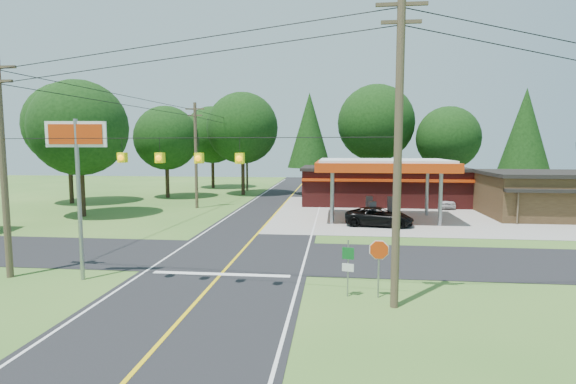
# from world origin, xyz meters

# --- Properties ---
(ground) EXTENTS (120.00, 120.00, 0.00)m
(ground) POSITION_xyz_m (0.00, 0.00, 0.00)
(ground) COLOR #346323
(ground) RESTS_ON ground
(main_highway) EXTENTS (8.00, 120.00, 0.02)m
(main_highway) POSITION_xyz_m (0.00, 0.00, 0.01)
(main_highway) COLOR black
(main_highway) RESTS_ON ground
(cross_road) EXTENTS (70.00, 7.00, 0.02)m
(cross_road) POSITION_xyz_m (0.00, 0.00, 0.01)
(cross_road) COLOR black
(cross_road) RESTS_ON ground
(lane_center_yellow) EXTENTS (0.15, 110.00, 0.00)m
(lane_center_yellow) POSITION_xyz_m (0.00, 0.00, 0.03)
(lane_center_yellow) COLOR yellow
(lane_center_yellow) RESTS_ON main_highway
(gas_canopy) EXTENTS (10.60, 7.40, 4.88)m
(gas_canopy) POSITION_xyz_m (9.00, 13.00, 4.27)
(gas_canopy) COLOR gray
(gas_canopy) RESTS_ON ground
(convenience_store) EXTENTS (16.40, 7.55, 3.80)m
(convenience_store) POSITION_xyz_m (10.00, 22.98, 1.92)
(convenience_store) COLOR #551A18
(convenience_store) RESTS_ON ground
(utility_pole_near_right) EXTENTS (1.80, 0.30, 11.50)m
(utility_pole_near_right) POSITION_xyz_m (7.50, -7.00, 5.96)
(utility_pole_near_right) COLOR #473828
(utility_pole_near_right) RESTS_ON ground
(utility_pole_near_left) EXTENTS (1.80, 0.30, 10.00)m
(utility_pole_near_left) POSITION_xyz_m (-9.50, -5.00, 5.20)
(utility_pole_near_left) COLOR #473828
(utility_pole_near_left) RESTS_ON ground
(utility_pole_far_left) EXTENTS (1.80, 0.30, 10.00)m
(utility_pole_far_left) POSITION_xyz_m (-8.00, 18.00, 5.20)
(utility_pole_far_left) COLOR #473828
(utility_pole_far_left) RESTS_ON ground
(utility_pole_north) EXTENTS (0.30, 0.30, 9.50)m
(utility_pole_north) POSITION_xyz_m (-6.50, 35.00, 4.75)
(utility_pole_north) COLOR #473828
(utility_pole_north) RESTS_ON ground
(overhead_beacons) EXTENTS (17.04, 2.04, 1.03)m
(overhead_beacons) POSITION_xyz_m (-1.00, -6.00, 6.21)
(overhead_beacons) COLOR black
(overhead_beacons) RESTS_ON ground
(treeline_backdrop) EXTENTS (70.27, 51.59, 13.30)m
(treeline_backdrop) POSITION_xyz_m (0.82, 24.01, 7.49)
(treeline_backdrop) COLOR #332316
(treeline_backdrop) RESTS_ON ground
(suv_car) EXTENTS (5.63, 5.63, 1.39)m
(suv_car) POSITION_xyz_m (8.50, 10.00, 0.70)
(suv_car) COLOR black
(suv_car) RESTS_ON ground
(sedan_car) EXTENTS (4.17, 4.17, 1.32)m
(sedan_car) POSITION_xyz_m (15.50, 20.67, 0.66)
(sedan_car) COLOR silver
(sedan_car) RESTS_ON ground
(big_stop_sign) EXTENTS (2.65, 0.39, 7.15)m
(big_stop_sign) POSITION_xyz_m (-5.98, -5.01, 5.35)
(big_stop_sign) COLOR gray
(big_stop_sign) RESTS_ON ground
(octagonal_stop_sign) EXTENTS (0.81, 0.14, 2.34)m
(octagonal_stop_sign) POSITION_xyz_m (7.00, -6.01, 1.74)
(octagonal_stop_sign) COLOR gray
(octagonal_stop_sign) RESTS_ON ground
(route_sign_post) EXTENTS (0.46, 0.15, 2.29)m
(route_sign_post) POSITION_xyz_m (5.80, -6.02, 1.37)
(route_sign_post) COLOR gray
(route_sign_post) RESTS_ON ground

